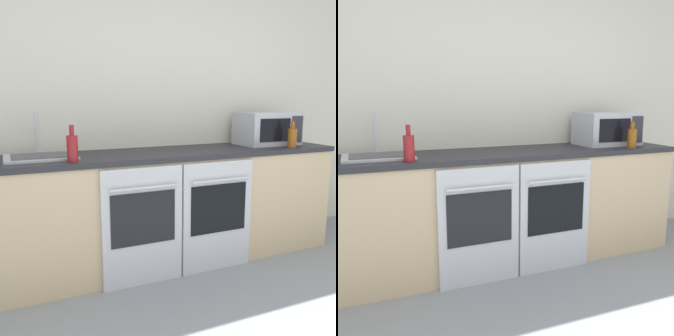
{
  "view_description": "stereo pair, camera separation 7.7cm",
  "coord_description": "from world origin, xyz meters",
  "views": [
    {
      "loc": [
        -1.21,
        -0.69,
        1.32
      ],
      "look_at": [
        -0.03,
        1.99,
        0.77
      ],
      "focal_mm": 40.0,
      "sensor_mm": 36.0,
      "label": 1
    },
    {
      "loc": [
        -1.14,
        -0.72,
        1.32
      ],
      "look_at": [
        -0.03,
        1.99,
        0.77
      ],
      "focal_mm": 40.0,
      "sensor_mm": 36.0,
      "label": 2
    }
  ],
  "objects": [
    {
      "name": "wall_back",
      "position": [
        0.0,
        2.32,
        1.3
      ],
      "size": [
        10.0,
        0.06,
        2.6
      ],
      "color": "silver",
      "rests_on": "ground_plane"
    },
    {
      "name": "counter_back",
      "position": [
        0.0,
        1.99,
        0.46
      ],
      "size": [
        2.83,
        0.63,
        0.91
      ],
      "color": "#D1B789",
      "rests_on": "ground_plane"
    },
    {
      "name": "oven_left",
      "position": [
        -0.36,
        1.67,
        0.43
      ],
      "size": [
        0.59,
        0.06,
        0.85
      ],
      "color": "silver",
      "rests_on": "ground_plane"
    },
    {
      "name": "oven_right",
      "position": [
        0.25,
        1.67,
        0.43
      ],
      "size": [
        0.59,
        0.06,
        0.85
      ],
      "color": "silver",
      "rests_on": "ground_plane"
    },
    {
      "name": "microwave",
      "position": [
        0.97,
        2.03,
        1.05
      ],
      "size": [
        0.53,
        0.35,
        0.29
      ],
      "color": "#B7BABF",
      "rests_on": "counter_back"
    },
    {
      "name": "bottle_red",
      "position": [
        -0.81,
        1.76,
        1.0
      ],
      "size": [
        0.07,
        0.07,
        0.24
      ],
      "color": "maroon",
      "rests_on": "counter_back"
    },
    {
      "name": "bottle_amber",
      "position": [
        1.02,
        1.77,
        0.99
      ],
      "size": [
        0.07,
        0.07,
        0.22
      ],
      "color": "#8C5114",
      "rests_on": "counter_back"
    },
    {
      "name": "sink",
      "position": [
        -0.99,
        2.02,
        0.92
      ],
      "size": [
        0.48,
        0.4,
        0.31
      ],
      "color": "silver",
      "rests_on": "counter_back"
    }
  ]
}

